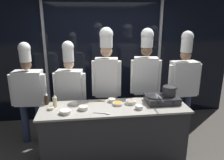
{
  "coord_description": "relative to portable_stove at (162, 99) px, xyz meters",
  "views": [
    {
      "loc": [
        -0.43,
        -3.04,
        2.24
      ],
      "look_at": [
        0.0,
        0.25,
        1.25
      ],
      "focal_mm": 35.0,
      "sensor_mm": 36.0,
      "label": 1
    }
  ],
  "objects": [
    {
      "name": "ground_plane",
      "position": [
        -0.78,
        -0.07,
        -0.95
      ],
      "size": [
        24.0,
        24.0,
        0.0
      ],
      "primitive_type": "plane",
      "color": "#47423D"
    },
    {
      "name": "window_wall_back",
      "position": [
        -0.78,
        1.51,
        0.4
      ],
      "size": [
        5.7,
        0.09,
        2.7
      ],
      "color": "black",
      "rests_on": "ground_plane"
    },
    {
      "name": "demo_counter",
      "position": [
        -0.78,
        -0.07,
        -0.5
      ],
      "size": [
        2.25,
        0.66,
        0.9
      ],
      "color": "#2D2D30",
      "rests_on": "ground_plane"
    },
    {
      "name": "portable_stove",
      "position": [
        0.0,
        0.0,
        0.0
      ],
      "size": [
        0.5,
        0.39,
        0.12
      ],
      "color": "#28282B",
      "rests_on": "demo_counter"
    },
    {
      "name": "frying_pan",
      "position": [
        -0.11,
        -0.0,
        0.08
      ],
      "size": [
        0.31,
        0.54,
        0.05
      ],
      "color": "#232326",
      "rests_on": "portable_stove"
    },
    {
      "name": "stock_pot",
      "position": [
        0.11,
        0.0,
        0.14
      ],
      "size": [
        0.24,
        0.21,
        0.15
      ],
      "color": "#333335",
      "rests_on": "portable_stove"
    },
    {
      "name": "squeeze_bottle_soy",
      "position": [
        -1.81,
        0.16,
        0.04
      ],
      "size": [
        0.06,
        0.06,
        0.19
      ],
      "color": "#332319",
      "rests_on": "demo_counter"
    },
    {
      "name": "squeeze_bottle_oil",
      "position": [
        -1.67,
        0.04,
        0.04
      ],
      "size": [
        0.07,
        0.07,
        0.2
      ],
      "color": "beige",
      "rests_on": "demo_counter"
    },
    {
      "name": "prep_bowl_carrots",
      "position": [
        -0.71,
        -0.01,
        -0.03
      ],
      "size": [
        0.16,
        0.16,
        0.04
      ],
      "color": "silver",
      "rests_on": "demo_counter"
    },
    {
      "name": "prep_bowl_bean_sprouts",
      "position": [
        -1.39,
        0.07,
        -0.03
      ],
      "size": [
        0.11,
        0.11,
        0.04
      ],
      "color": "silver",
      "rests_on": "demo_counter"
    },
    {
      "name": "prep_bowl_ginger",
      "position": [
        -1.72,
        -0.06,
        -0.03
      ],
      "size": [
        0.09,
        0.09,
        0.04
      ],
      "color": "silver",
      "rests_on": "demo_counter"
    },
    {
      "name": "prep_bowl_noodles",
      "position": [
        -0.79,
        0.12,
        -0.03
      ],
      "size": [
        0.12,
        0.12,
        0.05
      ],
      "color": "silver",
      "rests_on": "demo_counter"
    },
    {
      "name": "prep_bowl_chicken",
      "position": [
        -1.24,
        -0.12,
        -0.02
      ],
      "size": [
        0.14,
        0.14,
        0.06
      ],
      "color": "silver",
      "rests_on": "demo_counter"
    },
    {
      "name": "prep_bowl_garlic",
      "position": [
        -0.42,
        -0.21,
        -0.02
      ],
      "size": [
        0.12,
        0.12,
        0.06
      ],
      "color": "silver",
      "rests_on": "demo_counter"
    },
    {
      "name": "prep_bowl_mushrooms",
      "position": [
        -0.5,
        0.01,
        -0.02
      ],
      "size": [
        0.16,
        0.16,
        0.06
      ],
      "color": "silver",
      "rests_on": "demo_counter"
    },
    {
      "name": "prep_bowl_onion",
      "position": [
        -1.5,
        -0.22,
        -0.02
      ],
      "size": [
        0.17,
        0.17,
        0.05
      ],
      "color": "silver",
      "rests_on": "demo_counter"
    },
    {
      "name": "serving_spoon_slotted",
      "position": [
        -0.94,
        -0.3,
        -0.05
      ],
      "size": [
        0.25,
        0.11,
        0.02
      ],
      "color": "#B2B5BA",
      "rests_on": "demo_counter"
    },
    {
      "name": "serving_spoon_solid",
      "position": [
        -0.96,
        0.16,
        -0.05
      ],
      "size": [
        0.25,
        0.05,
        0.02
      ],
      "color": "olive",
      "rests_on": "demo_counter"
    },
    {
      "name": "chef_head",
      "position": [
        -2.17,
        0.59,
        0.06
      ],
      "size": [
        0.62,
        0.28,
        1.82
      ],
      "rotation": [
        0.0,
        0.0,
        3.06
      ],
      "color": "#2D3856",
      "rests_on": "ground_plane"
    },
    {
      "name": "chef_sous",
      "position": [
        -1.47,
        0.58,
        0.08
      ],
      "size": [
        0.56,
        0.3,
        1.83
      ],
      "rotation": [
        0.0,
        0.0,
        2.96
      ],
      "color": "#2D3856",
      "rests_on": "ground_plane"
    },
    {
      "name": "chef_line",
      "position": [
        -0.83,
        0.54,
        0.29
      ],
      "size": [
        0.5,
        0.26,
        2.05
      ],
      "rotation": [
        0.0,
        0.0,
        2.99
      ],
      "color": "#2D3856",
      "rests_on": "ground_plane"
    },
    {
      "name": "chef_pastry",
      "position": [
        -0.1,
        0.63,
        0.24
      ],
      "size": [
        0.55,
        0.28,
        2.02
      ],
      "rotation": [
        0.0,
        0.0,
        2.99
      ],
      "color": "#4C4C51",
      "rests_on": "ground_plane"
    },
    {
      "name": "chef_apprentice",
      "position": [
        0.6,
        0.55,
        0.15
      ],
      "size": [
        0.63,
        0.27,
        1.98
      ],
      "rotation": [
        0.0,
        0.0,
        3.19
      ],
      "color": "#2D3856",
      "rests_on": "ground_plane"
    }
  ]
}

